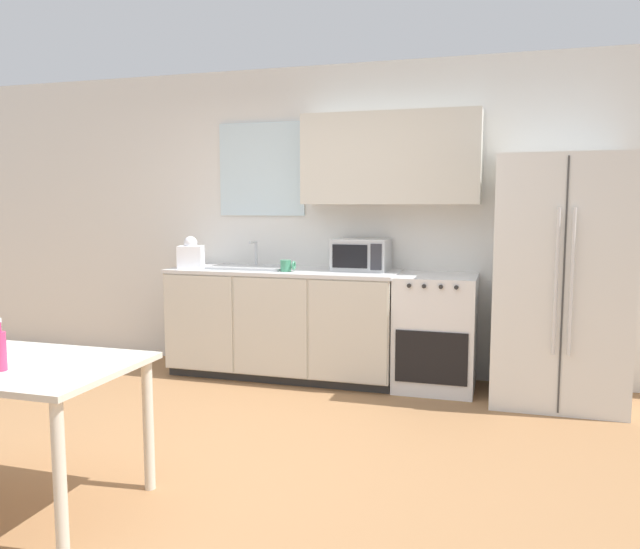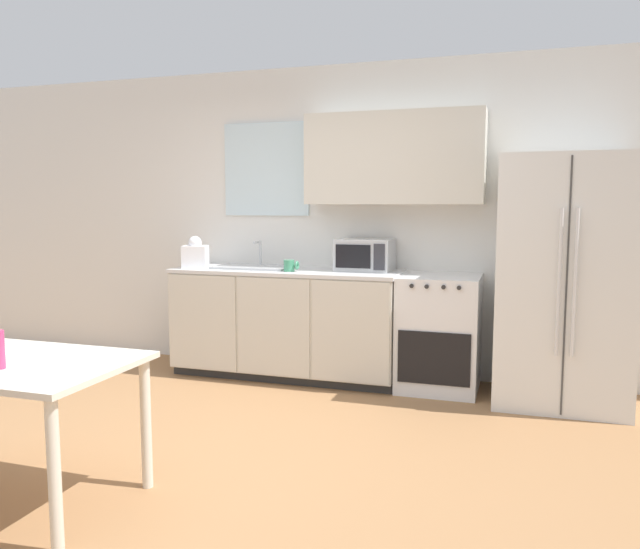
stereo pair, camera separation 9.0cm
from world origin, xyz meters
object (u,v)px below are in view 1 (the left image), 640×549
(refrigerator, at_px, (559,280))
(dining_table, at_px, (12,382))
(coffee_mug, at_px, (287,266))
(oven_range, at_px, (436,332))
(microwave, at_px, (361,255))

(refrigerator, xyz_separation_m, dining_table, (-2.69, -2.54, -0.30))
(refrigerator, distance_m, coffee_mug, 2.14)
(dining_table, bearing_deg, oven_range, 55.74)
(oven_range, bearing_deg, dining_table, -124.26)
(refrigerator, xyz_separation_m, microwave, (-1.56, 0.17, 0.14))
(dining_table, bearing_deg, coffee_mug, 77.05)
(refrigerator, bearing_deg, microwave, 173.82)
(microwave, distance_m, dining_table, 2.97)
(microwave, bearing_deg, oven_range, -8.10)
(oven_range, distance_m, dining_table, 3.17)
(refrigerator, height_order, microwave, refrigerator)
(dining_table, bearing_deg, refrigerator, 43.31)
(coffee_mug, bearing_deg, oven_range, 8.16)
(oven_range, height_order, microwave, microwave)
(coffee_mug, bearing_deg, microwave, 24.88)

